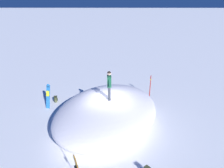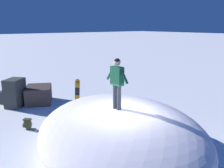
# 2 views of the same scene
# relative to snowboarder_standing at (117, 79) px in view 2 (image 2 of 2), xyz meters

# --- Properties ---
(ground) EXTENTS (240.00, 240.00, 0.00)m
(ground) POSITION_rel_snowboarder_standing_xyz_m (0.28, 0.09, -2.64)
(ground) COLOR white
(snow_mound) EXTENTS (9.01, 8.11, 1.63)m
(snow_mound) POSITION_rel_snowboarder_standing_xyz_m (0.03, 0.15, -1.83)
(snow_mound) COLOR white
(snow_mound) RESTS_ON ground
(snowboarder_standing) EXTENTS (1.02, 0.24, 1.69)m
(snowboarder_standing) POSITION_rel_snowboarder_standing_xyz_m (0.00, 0.00, 0.00)
(snowboarder_standing) COLOR #333842
(snowboarder_standing) RESTS_ON snow_mound
(snowboard_primary_upright) EXTENTS (0.34, 0.33, 1.71)m
(snowboard_primary_upright) POSITION_rel_snowboarder_standing_xyz_m (-4.54, 1.13, -1.76)
(snowboard_primary_upright) COLOR orange
(snowboard_primary_upright) RESTS_ON ground
(backpack_near) EXTENTS (0.55, 0.50, 0.48)m
(backpack_near) POSITION_rel_snowboarder_standing_xyz_m (-3.95, -1.70, -2.40)
(backpack_near) COLOR #383D23
(backpack_near) RESTS_ON ground
(rock_outcrop) EXTENTS (3.20, 3.00, 1.54)m
(rock_outcrop) POSITION_rel_snowboarder_standing_xyz_m (-7.63, -0.42, -2.14)
(rock_outcrop) COLOR #453933
(rock_outcrop) RESTS_ON ground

